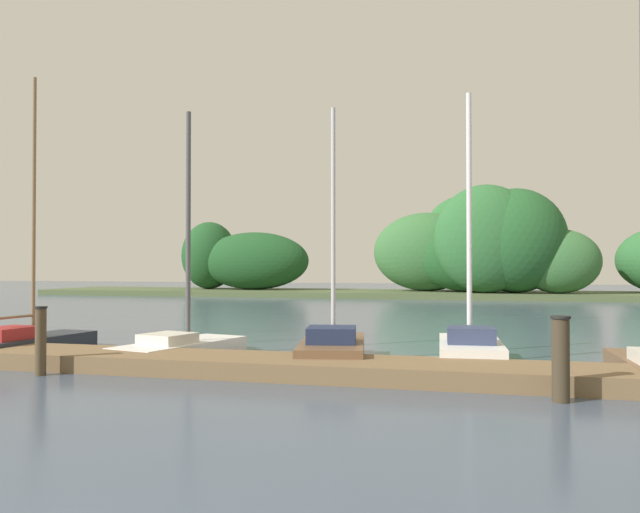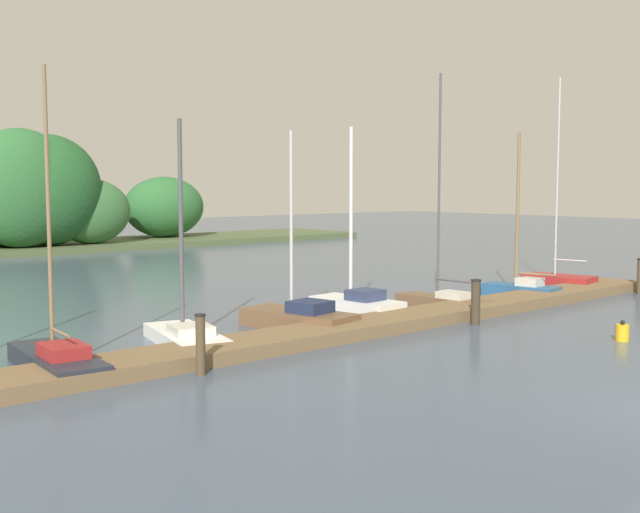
# 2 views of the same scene
# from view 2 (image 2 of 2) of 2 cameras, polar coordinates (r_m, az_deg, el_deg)

# --- Properties ---
(dock_pier) EXTENTS (32.00, 1.80, 0.35)m
(dock_pier) POSITION_cam_2_polar(r_m,az_deg,el_deg) (21.80, 0.96, -5.44)
(dock_pier) COLOR brown
(dock_pier) RESTS_ON ground
(sailboat_2) EXTENTS (1.54, 4.27, 6.84)m
(sailboat_2) POSITION_cam_2_polar(r_m,az_deg,el_deg) (18.87, -18.58, -6.90)
(sailboat_2) COLOR #232833
(sailboat_2) RESTS_ON ground
(sailboat_3) EXTENTS (2.16, 3.96, 5.92)m
(sailboat_3) POSITION_cam_2_polar(r_m,az_deg,el_deg) (21.20, -9.77, -5.43)
(sailboat_3) COLOR white
(sailboat_3) RESTS_ON ground
(sailboat_4) EXTENTS (1.99, 3.93, 5.76)m
(sailboat_4) POSITION_cam_2_polar(r_m,az_deg,el_deg) (23.22, -1.76, -4.34)
(sailboat_4) COLOR brown
(sailboat_4) RESTS_ON ground
(sailboat_5) EXTENTS (1.54, 3.46, 6.05)m
(sailboat_5) POSITION_cam_2_polar(r_m,az_deg,el_deg) (25.62, 2.47, -3.36)
(sailboat_5) COLOR white
(sailboat_5) RESTS_ON ground
(sailboat_6) EXTENTS (1.07, 3.73, 7.95)m
(sailboat_6) POSITION_cam_2_polar(r_m,az_deg,el_deg) (27.52, 8.77, -2.90)
(sailboat_6) COLOR brown
(sailboat_6) RESTS_ON ground
(sailboat_7) EXTENTS (1.37, 3.08, 6.13)m
(sailboat_7) POSITION_cam_2_polar(r_m,az_deg,el_deg) (30.57, 14.19, -2.07)
(sailboat_7) COLOR #285684
(sailboat_7) RESTS_ON ground
(sailboat_8) EXTENTS (1.82, 3.01, 8.44)m
(sailboat_8) POSITION_cam_2_polar(r_m,az_deg,el_deg) (33.25, 16.72, -1.64)
(sailboat_8) COLOR maroon
(sailboat_8) RESTS_ON ground
(mooring_piling_1) EXTENTS (0.25, 0.25, 1.36)m
(mooring_piling_1) POSITION_cam_2_polar(r_m,az_deg,el_deg) (17.71, -8.63, -6.29)
(mooring_piling_1) COLOR #4C3D28
(mooring_piling_1) RESTS_ON ground
(mooring_piling_2) EXTENTS (0.32, 0.32, 1.37)m
(mooring_piling_2) POSITION_cam_2_polar(r_m,az_deg,el_deg) (24.22, 11.19, -3.23)
(mooring_piling_2) COLOR #3D3323
(mooring_piling_2) RESTS_ON ground
(channel_buoy_0) EXTENTS (0.35, 0.35, 0.57)m
(channel_buoy_0) POSITION_cam_2_polar(r_m,az_deg,el_deg) (22.83, 21.00, -5.15)
(channel_buoy_0) COLOR gold
(channel_buoy_0) RESTS_ON ground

